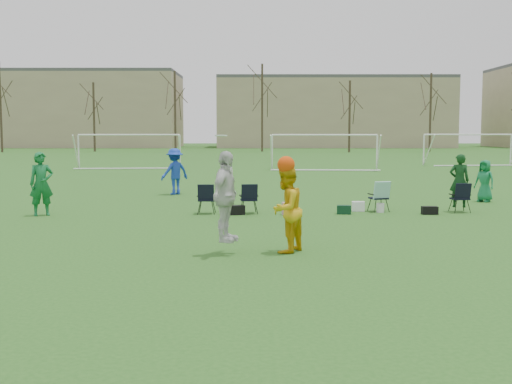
{
  "coord_description": "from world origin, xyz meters",
  "views": [
    {
      "loc": [
        -0.73,
        -12.8,
        2.65
      ],
      "look_at": [
        -0.74,
        2.01,
        1.25
      ],
      "focal_mm": 45.0,
      "sensor_mm": 36.0,
      "label": 1
    }
  ],
  "objects_px": {
    "fielder_green_far": "(485,181)",
    "goal_right": "(468,141)",
    "fielder_green_near": "(41,184)",
    "goal_mid": "(324,142)",
    "center_contest": "(259,203)",
    "fielder_blue": "(175,171)",
    "goal_left": "(129,141)"
  },
  "relations": [
    {
      "from": "fielder_green_near",
      "to": "goal_right",
      "type": "distance_m",
      "value": 38.67
    },
    {
      "from": "fielder_green_near",
      "to": "center_contest",
      "type": "distance_m",
      "value": 9.29
    },
    {
      "from": "fielder_green_far",
      "to": "goal_right",
      "type": "relative_size",
      "value": 0.22
    },
    {
      "from": "goal_mid",
      "to": "goal_left",
      "type": "bearing_deg",
      "value": 175.87
    },
    {
      "from": "center_contest",
      "to": "goal_right",
      "type": "relative_size",
      "value": 0.35
    },
    {
      "from": "fielder_green_far",
      "to": "goal_mid",
      "type": "bearing_deg",
      "value": 149.2
    },
    {
      "from": "fielder_green_near",
      "to": "center_contest",
      "type": "bearing_deg",
      "value": -69.18
    },
    {
      "from": "fielder_blue",
      "to": "center_contest",
      "type": "distance_m",
      "value": 13.54
    },
    {
      "from": "center_contest",
      "to": "fielder_green_near",
      "type": "bearing_deg",
      "value": 137.38
    },
    {
      "from": "goal_left",
      "to": "goal_right",
      "type": "xyz_separation_m",
      "value": [
        26.0,
        4.0,
        0.0
      ]
    },
    {
      "from": "goal_left",
      "to": "goal_right",
      "type": "distance_m",
      "value": 26.31
    },
    {
      "from": "goal_mid",
      "to": "goal_right",
      "type": "height_order",
      "value": "same"
    },
    {
      "from": "fielder_green_far",
      "to": "goal_left",
      "type": "bearing_deg",
      "value": 176.81
    },
    {
      "from": "fielder_green_far",
      "to": "goal_right",
      "type": "distance_m",
      "value": 27.93
    },
    {
      "from": "goal_mid",
      "to": "goal_right",
      "type": "xyz_separation_m",
      "value": [
        12.0,
        6.0,
        0.0
      ]
    },
    {
      "from": "fielder_green_far",
      "to": "goal_left",
      "type": "distance_m",
      "value": 28.92
    },
    {
      "from": "center_contest",
      "to": "goal_left",
      "type": "xyz_separation_m",
      "value": [
        -9.32,
        32.98,
        0.81
      ]
    },
    {
      "from": "center_contest",
      "to": "goal_right",
      "type": "xyz_separation_m",
      "value": [
        16.68,
        36.98,
        0.81
      ]
    },
    {
      "from": "fielder_green_near",
      "to": "goal_right",
      "type": "xyz_separation_m",
      "value": [
        23.51,
        30.69,
        0.92
      ]
    },
    {
      "from": "goal_mid",
      "to": "fielder_blue",
      "type": "bearing_deg",
      "value": -110.55
    },
    {
      "from": "fielder_green_near",
      "to": "fielder_green_far",
      "type": "xyz_separation_m",
      "value": [
        15.39,
        3.99,
        -0.21
      ]
    },
    {
      "from": "goal_right",
      "to": "goal_mid",
      "type": "bearing_deg",
      "value": -161.43
    },
    {
      "from": "fielder_green_far",
      "to": "center_contest",
      "type": "relative_size",
      "value": 0.61
    },
    {
      "from": "center_contest",
      "to": "goal_right",
      "type": "distance_m",
      "value": 40.58
    },
    {
      "from": "fielder_green_near",
      "to": "goal_right",
      "type": "bearing_deg",
      "value": 25.98
    },
    {
      "from": "fielder_blue",
      "to": "center_contest",
      "type": "bearing_deg",
      "value": 66.13
    },
    {
      "from": "fielder_green_near",
      "to": "fielder_green_far",
      "type": "distance_m",
      "value": 15.9
    },
    {
      "from": "fielder_green_near",
      "to": "goal_right",
      "type": "height_order",
      "value": "goal_right"
    },
    {
      "from": "goal_mid",
      "to": "fielder_green_far",
      "type": "bearing_deg",
      "value": -75.39
    },
    {
      "from": "goal_left",
      "to": "goal_mid",
      "type": "xyz_separation_m",
      "value": [
        14.0,
        -2.0,
        0.0
      ]
    },
    {
      "from": "center_contest",
      "to": "goal_left",
      "type": "relative_size",
      "value": 0.35
    },
    {
      "from": "fielder_green_near",
      "to": "goal_mid",
      "type": "xyz_separation_m",
      "value": [
        11.51,
        24.69,
        0.92
      ]
    }
  ]
}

